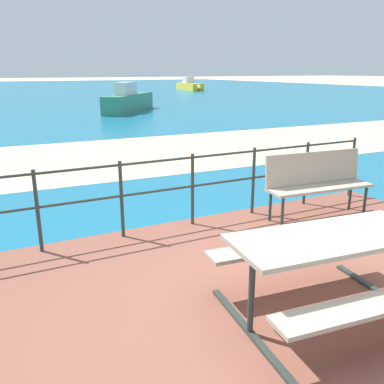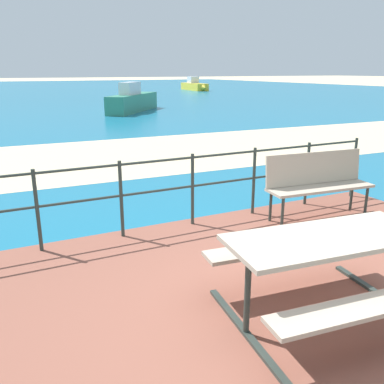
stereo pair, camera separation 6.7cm
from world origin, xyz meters
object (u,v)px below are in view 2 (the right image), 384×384
(boat_near, at_px, (134,101))
(boat_mid, at_px, (194,86))
(park_bench, at_px, (318,179))
(picnic_table, at_px, (327,256))

(boat_near, bearing_deg, boat_mid, 4.93)
(boat_near, bearing_deg, park_bench, -150.63)
(picnic_table, xyz_separation_m, boat_mid, (17.66, 38.05, -0.15))
(picnic_table, distance_m, boat_mid, 41.95)
(picnic_table, height_order, park_bench, park_bench)
(picnic_table, relative_size, park_bench, 1.14)
(picnic_table, xyz_separation_m, boat_near, (4.52, 18.63, -0.09))
(park_bench, height_order, boat_mid, boat_mid)
(park_bench, bearing_deg, picnic_table, -125.36)
(picnic_table, relative_size, boat_mid, 0.32)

